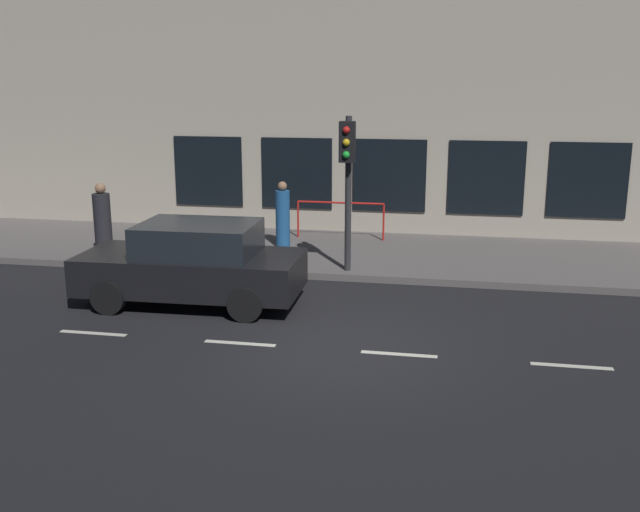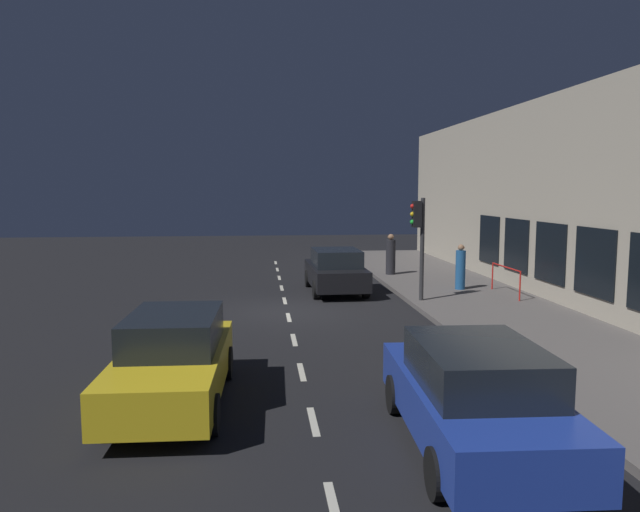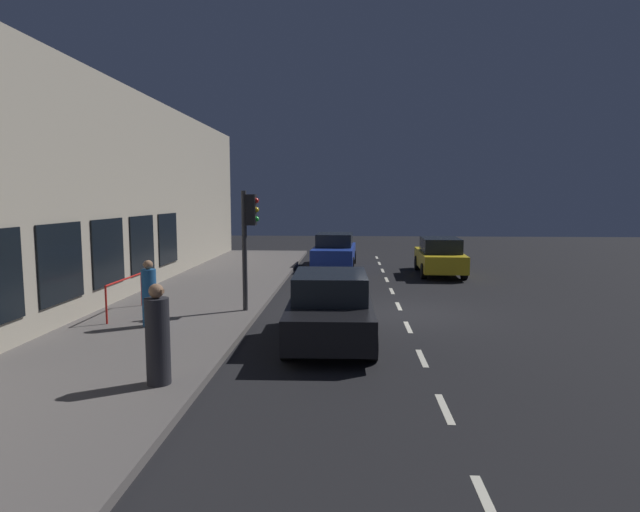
% 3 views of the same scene
% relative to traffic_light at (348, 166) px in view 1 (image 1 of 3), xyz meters
% --- Properties ---
extents(ground_plane, '(60.00, 60.00, 0.00)m').
position_rel_traffic_light_xyz_m(ground_plane, '(-4.27, -0.49, -2.44)').
color(ground_plane, black).
extents(sidewalk, '(4.50, 32.00, 0.15)m').
position_rel_traffic_light_xyz_m(sidewalk, '(1.98, -0.49, -2.37)').
color(sidewalk, '#5B5654').
rests_on(sidewalk, ground).
extents(building_facade, '(0.65, 32.00, 6.78)m').
position_rel_traffic_light_xyz_m(building_facade, '(4.53, -0.49, 0.94)').
color(building_facade, '#B2A893').
rests_on(building_facade, ground).
extents(lane_centre_line, '(0.12, 27.20, 0.01)m').
position_rel_traffic_light_xyz_m(lane_centre_line, '(-4.27, -1.49, -2.44)').
color(lane_centre_line, beige).
rests_on(lane_centre_line, ground).
extents(traffic_light, '(0.48, 0.32, 3.31)m').
position_rel_traffic_light_xyz_m(traffic_light, '(0.00, 0.00, 0.00)').
color(traffic_light, '#2D2D30').
rests_on(traffic_light, sidewalk).
extents(parked_car_0, '(2.01, 4.22, 1.58)m').
position_rel_traffic_light_xyz_m(parked_car_0, '(-2.34, 2.60, -1.65)').
color(parked_car_0, black).
rests_on(parked_car_0, ground).
extents(pedestrian_0, '(0.50, 0.50, 1.71)m').
position_rel_traffic_light_xyz_m(pedestrian_0, '(0.43, 5.87, -1.51)').
color(pedestrian_0, '#232328').
rests_on(pedestrian_0, sidewalk).
extents(pedestrian_1, '(0.43, 0.43, 1.62)m').
position_rel_traffic_light_xyz_m(pedestrian_1, '(2.10, 1.92, -1.54)').
color(pedestrian_1, '#1E5189').
rests_on(pedestrian_1, sidewalk).
extents(red_railing, '(0.05, 2.30, 0.97)m').
position_rel_traffic_light_xyz_m(red_railing, '(3.25, 0.67, -1.56)').
color(red_railing, red).
rests_on(red_railing, sidewalk).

